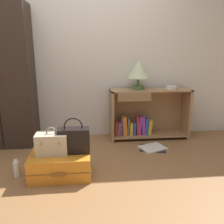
# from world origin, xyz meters

# --- Properties ---
(ground_plane) EXTENTS (9.00, 9.00, 0.00)m
(ground_plane) POSITION_xyz_m (0.00, 0.00, 0.00)
(ground_plane) COLOR olive
(back_wall) EXTENTS (6.40, 0.10, 2.60)m
(back_wall) POSITION_xyz_m (0.00, 1.50, 1.30)
(back_wall) COLOR silver
(back_wall) RESTS_ON ground_plane
(wardrobe) EXTENTS (0.82, 0.47, 1.92)m
(wardrobe) POSITION_xyz_m (-1.14, 1.20, 0.96)
(wardrobe) COLOR #33261E
(wardrobe) RESTS_ON ground_plane
(bookshelf) EXTENTS (1.19, 0.36, 0.76)m
(bookshelf) POSITION_xyz_m (0.90, 1.27, 0.36)
(bookshelf) COLOR #A37A51
(bookshelf) RESTS_ON ground_plane
(table_lamp) EXTENTS (0.31, 0.31, 0.42)m
(table_lamp) POSITION_xyz_m (0.76, 1.24, 1.04)
(table_lamp) COLOR #4C7542
(table_lamp) RESTS_ON bookshelf
(bowl) EXTENTS (0.16, 0.16, 0.04)m
(bowl) POSITION_xyz_m (1.26, 1.23, 0.78)
(bowl) COLOR silver
(bowl) RESTS_ON bookshelf
(suitcase_large) EXTENTS (0.65, 0.45, 0.26)m
(suitcase_large) POSITION_xyz_m (-0.29, 0.22, 0.13)
(suitcase_large) COLOR orange
(suitcase_large) RESTS_ON ground_plane
(train_case) EXTENTS (0.33, 0.20, 0.30)m
(train_case) POSITION_xyz_m (-0.37, 0.22, 0.37)
(train_case) COLOR beige
(train_case) RESTS_ON suitcase_large
(handbag) EXTENTS (0.34, 0.15, 0.39)m
(handbag) POSITION_xyz_m (-0.14, 0.24, 0.40)
(handbag) COLOR black
(handbag) RESTS_ON suitcase_large
(bottle) EXTENTS (0.06, 0.06, 0.21)m
(bottle) POSITION_xyz_m (-0.76, 0.22, 0.10)
(bottle) COLOR white
(bottle) RESTS_ON ground_plane
(open_book_on_floor) EXTENTS (0.41, 0.37, 0.02)m
(open_book_on_floor) POSITION_xyz_m (0.90, 0.82, 0.01)
(open_book_on_floor) COLOR white
(open_book_on_floor) RESTS_ON ground_plane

